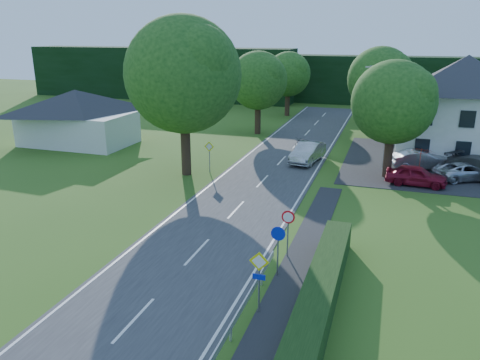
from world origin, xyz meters
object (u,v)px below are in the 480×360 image
(motorcycle, at_px, (302,142))
(parked_car_silver_a, at_px, (421,160))
(streetlight, at_px, (386,113))
(moving_car, at_px, (308,152))
(parked_car_red, at_px, (416,176))
(parked_car_silver_b, at_px, (466,171))
(parasol, at_px, (420,161))

(motorcycle, distance_m, parked_car_silver_a, 11.02)
(streetlight, xyz_separation_m, moving_car, (-5.94, 0.29, -3.62))
(streetlight, bearing_deg, motorcycle, 145.58)
(parked_car_red, height_order, parked_car_silver_b, parked_car_red)
(moving_car, relative_size, parked_car_silver_a, 1.10)
(motorcycle, distance_m, parasol, 11.54)
(parked_car_silver_a, bearing_deg, streetlight, 95.62)
(parked_car_silver_a, relative_size, parked_car_silver_b, 0.99)
(parked_car_red, bearing_deg, motorcycle, 53.03)
(motorcycle, bearing_deg, parasol, -4.52)
(parasol, bearing_deg, streetlight, 169.75)
(moving_car, bearing_deg, parked_car_silver_a, 13.29)
(moving_car, bearing_deg, parked_car_silver_b, 2.54)
(streetlight, height_order, motorcycle, streetlight)
(motorcycle, relative_size, parked_car_silver_a, 0.43)
(streetlight, height_order, parasol, streetlight)
(streetlight, height_order, parked_car_silver_a, streetlight)
(moving_car, bearing_deg, parasol, 3.52)
(streetlight, bearing_deg, moving_car, 177.16)
(moving_car, relative_size, parked_car_red, 1.18)
(motorcycle, relative_size, parked_car_silver_b, 0.43)
(streetlight, distance_m, motorcycle, 9.73)
(parked_car_silver_a, bearing_deg, parasol, 161.23)
(moving_car, xyz_separation_m, parked_car_red, (8.38, -3.79, -0.10))
(motorcycle, distance_m, parked_car_red, 12.99)
(parked_car_red, height_order, parasol, parasol)
(moving_car, bearing_deg, parked_car_red, -15.63)
(moving_car, height_order, motorcycle, moving_car)
(parked_car_red, xyz_separation_m, parked_car_silver_b, (3.51, 2.50, -0.08))
(parked_car_silver_a, relative_size, parasol, 1.99)
(moving_car, distance_m, motorcycle, 4.96)
(streetlight, relative_size, parked_car_silver_a, 1.80)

